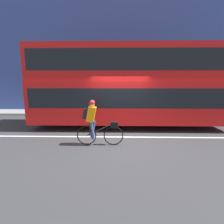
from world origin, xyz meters
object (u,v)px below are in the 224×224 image
object	(u,v)px
cyclist_on_bike	(95,121)
street_sign_post	(142,92)
bus	(128,83)
trash_bin	(120,106)

from	to	relation	value
cyclist_on_bike	street_sign_post	size ratio (longest dim) A/B	0.68
bus	trash_bin	bearing A→B (deg)	95.56
trash_bin	cyclist_on_bike	bearing A→B (deg)	-99.49
bus	street_sign_post	xyz separation A→B (m)	(1.22, 3.29, -0.67)
trash_bin	street_sign_post	world-z (taller)	street_sign_post
street_sign_post	bus	bearing A→B (deg)	-110.36
cyclist_on_bike	trash_bin	size ratio (longest dim) A/B	1.97
cyclist_on_bike	street_sign_post	world-z (taller)	street_sign_post
bus	street_sign_post	size ratio (longest dim) A/B	3.76
bus	street_sign_post	distance (m)	3.57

